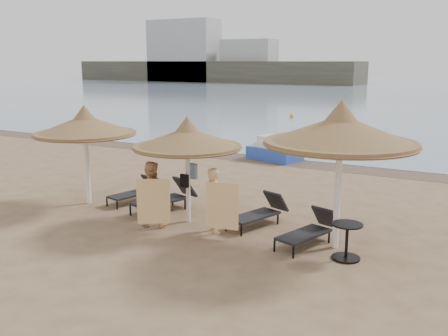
# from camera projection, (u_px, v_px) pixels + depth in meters

# --- Properties ---
(ground) EXTENTS (160.00, 160.00, 0.00)m
(ground) POSITION_uv_depth(u_px,v_px,m) (175.00, 233.00, 12.03)
(ground) COLOR #8B6D50
(ground) RESTS_ON ground
(wet_sand_strip) EXTENTS (200.00, 1.60, 0.01)m
(wet_sand_strip) POSITION_uv_depth(u_px,v_px,m) (308.00, 164.00, 20.07)
(wet_sand_strip) COLOR brown
(wet_sand_strip) RESTS_ON ground
(far_shore) EXTENTS (150.00, 54.80, 12.00)m
(far_shore) POSITION_uv_depth(u_px,v_px,m) (305.00, 67.00, 89.85)
(far_shore) COLOR #514E40
(far_shore) RESTS_ON ground
(palapa_left) EXTENTS (2.89, 2.89, 2.87)m
(palapa_left) POSITION_uv_depth(u_px,v_px,m) (85.00, 126.00, 14.10)
(palapa_left) COLOR white
(palapa_left) RESTS_ON ground
(palapa_center) EXTENTS (2.76, 2.76, 2.74)m
(palapa_center) POSITION_uv_depth(u_px,v_px,m) (187.00, 138.00, 12.46)
(palapa_center) COLOR white
(palapa_center) RESTS_ON ground
(palapa_right) EXTENTS (3.31, 3.31, 3.28)m
(palapa_right) POSITION_uv_depth(u_px,v_px,m) (341.00, 131.00, 10.58)
(palapa_right) COLOR white
(palapa_right) RESTS_ON ground
(lounger_far_left) EXTENTS (0.91, 1.71, 0.73)m
(lounger_far_left) POSITION_uv_depth(u_px,v_px,m) (137.00, 191.00, 14.67)
(lounger_far_left) COLOR black
(lounger_far_left) RESTS_ON ground
(lounger_near_left) EXTENTS (1.17, 2.00, 0.85)m
(lounger_near_left) POSITION_uv_depth(u_px,v_px,m) (167.00, 197.00, 13.82)
(lounger_near_left) COLOR black
(lounger_near_left) RESTS_ON ground
(lounger_near_right) EXTENTS (1.08, 1.84, 0.78)m
(lounger_near_right) POSITION_uv_depth(u_px,v_px,m) (260.00, 212.00, 12.58)
(lounger_near_right) COLOR black
(lounger_near_right) RESTS_ON ground
(lounger_far_right) EXTENTS (1.05, 1.82, 0.77)m
(lounger_far_right) POSITION_uv_depth(u_px,v_px,m) (310.00, 229.00, 11.25)
(lounger_far_right) COLOR black
(lounger_far_right) RESTS_ON ground
(side_table) EXTENTS (0.64, 0.64, 0.77)m
(side_table) POSITION_uv_depth(u_px,v_px,m) (347.00, 242.00, 10.40)
(side_table) COLOR black
(side_table) RESTS_ON ground
(person_left) EXTENTS (1.03, 0.84, 1.93)m
(person_left) POSITION_uv_depth(u_px,v_px,m) (151.00, 189.00, 12.38)
(person_left) COLOR #DFA977
(person_left) RESTS_ON ground
(person_right) EXTENTS (1.01, 0.96, 1.85)m
(person_right) POSITION_uv_depth(u_px,v_px,m) (215.00, 195.00, 11.93)
(person_right) COLOR #DFA977
(person_right) RESTS_ON ground
(towel_left) EXTENTS (0.69, 0.44, 1.12)m
(towel_left) POSITION_uv_depth(u_px,v_px,m) (154.00, 201.00, 11.96)
(towel_left) COLOR orange
(towel_left) RESTS_ON ground
(towel_right) EXTENTS (0.78, 0.17, 1.11)m
(towel_right) POSITION_uv_depth(u_px,v_px,m) (222.00, 206.00, 11.58)
(towel_right) COLOR orange
(towel_right) RESTS_ON ground
(bag_patterned) EXTENTS (0.33, 0.15, 0.40)m
(bag_patterned) POSITION_uv_depth(u_px,v_px,m) (192.00, 171.00, 12.80)
(bag_patterned) COLOR silver
(bag_patterned) RESTS_ON ground
(bag_dark) EXTENTS (0.24, 0.11, 0.33)m
(bag_dark) POSITION_uv_depth(u_px,v_px,m) (184.00, 181.00, 12.54)
(bag_dark) COLOR black
(bag_dark) RESTS_ON ground
(pedal_boat) EXTENTS (2.39, 1.77, 1.00)m
(pedal_boat) POSITION_uv_depth(u_px,v_px,m) (274.00, 151.00, 20.94)
(pedal_boat) COLOR blue
(pedal_boat) RESTS_ON ground
(buoy_left) EXTENTS (0.34, 0.34, 0.34)m
(buoy_left) POSITION_uv_depth(u_px,v_px,m) (292.00, 115.00, 36.48)
(buoy_left) COLOR gold
(buoy_left) RESTS_ON ground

